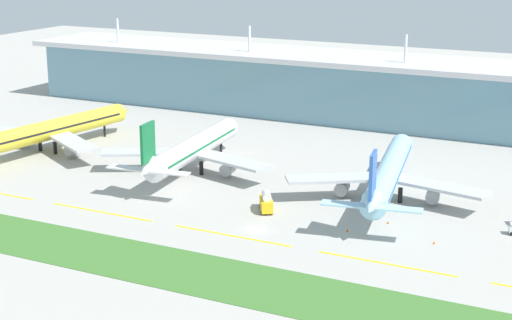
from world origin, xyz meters
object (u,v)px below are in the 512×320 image
object	(u,v)px
airliner_near_middle	(192,149)
safety_cone_right_wingtip	(388,222)
airliner_far_middle	(388,174)
safety_cone_nose_front	(347,230)
airliner_nearest	(50,130)
fuel_truck	(266,202)
safety_cone_left_wingtip	(434,242)

from	to	relation	value
airliner_near_middle	safety_cone_right_wingtip	size ratio (longest dim) A/B	85.04
airliner_far_middle	safety_cone_right_wingtip	world-z (taller)	airliner_far_middle
safety_cone_nose_front	airliner_nearest	bearing A→B (deg)	166.50
airliner_nearest	fuel_truck	distance (m)	82.33
airliner_far_middle	safety_cone_right_wingtip	distance (m)	18.33
airliner_near_middle	airliner_far_middle	size ratio (longest dim) A/B	0.91
airliner_near_middle	airliner_far_middle	distance (m)	53.85
airliner_nearest	safety_cone_nose_front	distance (m)	104.27
airliner_nearest	airliner_near_middle	distance (m)	48.14
safety_cone_nose_front	airliner_far_middle	bearing A→B (deg)	88.28
airliner_nearest	airliner_far_middle	distance (m)	101.98
safety_cone_right_wingtip	airliner_nearest	bearing A→B (deg)	171.80
airliner_far_middle	safety_cone_nose_front	distance (m)	25.94
airliner_nearest	safety_cone_right_wingtip	size ratio (longest dim) A/B	92.42
fuel_truck	safety_cone_right_wingtip	xyz separation A→B (m)	(27.73, 4.49, -1.91)
safety_cone_nose_front	fuel_truck	bearing A→B (deg)	168.59
airliner_far_middle	airliner_near_middle	bearing A→B (deg)	-178.92
safety_cone_left_wingtip	safety_cone_nose_front	xyz separation A→B (m)	(-18.57, -1.31, 0.00)
airliner_near_middle	fuel_truck	world-z (taller)	airliner_near_middle
safety_cone_left_wingtip	safety_cone_nose_front	distance (m)	18.61
airliner_near_middle	safety_cone_nose_front	distance (m)	58.65
airliner_nearest	safety_cone_right_wingtip	distance (m)	108.77
airliner_near_middle	airliner_nearest	bearing A→B (deg)	179.86
airliner_far_middle	safety_cone_right_wingtip	bearing A→B (deg)	-71.39
airliner_far_middle	airliner_nearest	bearing A→B (deg)	-179.49
safety_cone_left_wingtip	safety_cone_right_wingtip	distance (m)	14.41
safety_cone_nose_front	safety_cone_right_wingtip	size ratio (longest dim) A/B	1.00
airliner_far_middle	fuel_truck	bearing A→B (deg)	-136.78
airliner_nearest	safety_cone_left_wingtip	world-z (taller)	airliner_nearest
airliner_nearest	fuel_truck	bearing A→B (deg)	-14.06
airliner_nearest	safety_cone_left_wingtip	bearing A→B (deg)	-10.87
safety_cone_right_wingtip	safety_cone_nose_front	bearing A→B (deg)	-125.43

